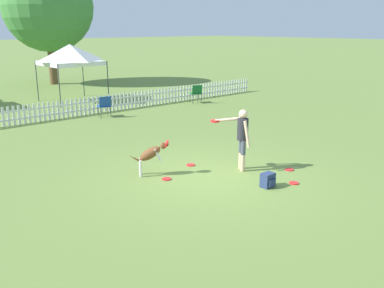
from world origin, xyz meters
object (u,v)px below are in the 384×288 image
at_px(handler_person, 241,133).
at_px(frisbee_midfield, 289,170).
at_px(leaping_dog, 151,153).
at_px(folding_chair_center, 105,105).
at_px(canopy_tent_main, 70,55).
at_px(backpack_on_grass, 268,180).
at_px(tree_left_grove, 48,6).
at_px(frisbee_near_handler, 191,165).
at_px(frisbee_near_dog, 167,179).
at_px(frisbee_far_scatter, 294,183).
at_px(folding_chair_blue_left, 196,92).

relative_size(handler_person, frisbee_midfield, 7.04).
xyz_separation_m(leaping_dog, folding_chair_center, (2.78, 6.93, -0.04)).
bearing_deg(canopy_tent_main, frisbee_midfield, -93.08).
xyz_separation_m(frisbee_midfield, folding_chair_center, (-0.09, 8.98, 0.51)).
relative_size(backpack_on_grass, tree_left_grove, 0.04).
relative_size(folding_chair_center, tree_left_grove, 0.11).
relative_size(frisbee_near_handler, frisbee_near_dog, 1.00).
xyz_separation_m(handler_person, frisbee_midfield, (0.93, -0.85, -0.96)).
relative_size(frisbee_near_handler, frisbee_midfield, 1.00).
distance_m(leaping_dog, tree_left_grove, 19.56).
xyz_separation_m(leaping_dog, frisbee_midfield, (2.87, -2.06, -0.54)).
bearing_deg(tree_left_grove, canopy_tent_main, -107.16).
distance_m(handler_person, tree_left_grove, 20.16).
distance_m(leaping_dog, frisbee_near_handler, 1.34).
bearing_deg(frisbee_near_dog, leaping_dog, 98.41).
bearing_deg(frisbee_near_dog, folding_chair_center, 70.01).
distance_m(frisbee_far_scatter, folding_chair_blue_left, 11.16).
height_order(frisbee_far_scatter, canopy_tent_main, canopy_tent_main).
height_order(frisbee_near_handler, canopy_tent_main, canopy_tent_main).
xyz_separation_m(handler_person, frisbee_far_scatter, (0.20, -1.51, -0.96)).
height_order(leaping_dog, folding_chair_center, leaping_dog).
bearing_deg(handler_person, folding_chair_blue_left, -3.69).
bearing_deg(frisbee_midfield, backpack_on_grass, -164.16).
xyz_separation_m(frisbee_near_handler, backpack_on_grass, (0.27, -2.36, 0.15)).
xyz_separation_m(frisbee_far_scatter, folding_chair_blue_left, (5.62, 9.63, 0.52)).
bearing_deg(frisbee_near_dog, folding_chair_blue_left, 43.97).
bearing_deg(tree_left_grove, backpack_on_grass, -101.55).
distance_m(leaping_dog, folding_chair_blue_left, 10.39).
height_order(frisbee_far_scatter, backpack_on_grass, backpack_on_grass).
distance_m(frisbee_near_dog, canopy_tent_main, 12.51).
bearing_deg(frisbee_far_scatter, frisbee_near_dog, 133.02).
xyz_separation_m(frisbee_near_dog, folding_chair_blue_left, (7.69, 7.41, 0.52)).
xyz_separation_m(frisbee_near_handler, folding_chair_center, (1.55, 7.01, 0.51)).
height_order(canopy_tent_main, tree_left_grove, tree_left_grove).
bearing_deg(handler_person, frisbee_far_scatter, -140.43).
bearing_deg(tree_left_grove, handler_person, -101.04).
distance_m(folding_chair_blue_left, canopy_tent_main, 6.29).
xyz_separation_m(frisbee_near_dog, folding_chair_center, (2.70, 7.43, 0.51)).
relative_size(frisbee_near_dog, backpack_on_grass, 0.67).
bearing_deg(tree_left_grove, folding_chair_blue_left, -79.82).
height_order(leaping_dog, frisbee_midfield, leaping_dog).
height_order(folding_chair_blue_left, canopy_tent_main, canopy_tent_main).
distance_m(handler_person, folding_chair_blue_left, 10.00).
relative_size(frisbee_near_handler, backpack_on_grass, 0.67).
relative_size(handler_person, folding_chair_blue_left, 1.77).
height_order(handler_person, backpack_on_grass, handler_person).
bearing_deg(handler_person, frisbee_near_handler, 64.30).
distance_m(folding_chair_center, tree_left_grove, 12.43).
height_order(frisbee_near_handler, frisbee_far_scatter, same).
xyz_separation_m(frisbee_near_dog, frisbee_midfield, (2.79, -1.55, 0.00)).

